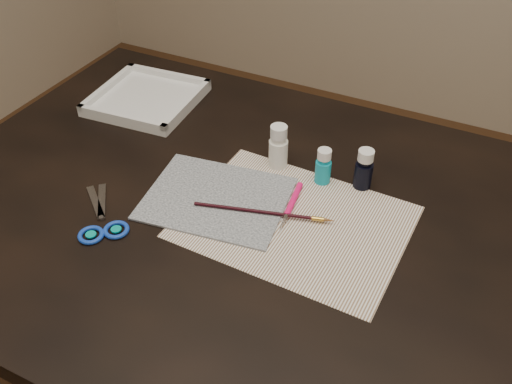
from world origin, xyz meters
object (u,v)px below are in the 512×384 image
at_px(canvas, 216,198).
at_px(paint_bottle_cyan, 323,166).
at_px(paper, 295,222).
at_px(paint_bottle_white, 278,147).
at_px(paint_bottle_navy, 364,169).
at_px(palette_tray, 147,97).
at_px(scissors, 97,213).

xyz_separation_m(canvas, paint_bottle_cyan, (0.16, 0.14, 0.03)).
bearing_deg(paper, paint_bottle_white, 124.90).
relative_size(paint_bottle_navy, palette_tray, 0.37).
xyz_separation_m(paint_bottle_white, paint_bottle_cyan, (0.10, -0.01, -0.01)).
relative_size(paper, paint_bottle_cyan, 5.22).
distance_m(paint_bottle_navy, scissors, 0.51).
bearing_deg(paint_bottle_white, paper, -55.10).
height_order(canvas, paint_bottle_cyan, paint_bottle_cyan).
height_order(canvas, scissors, scissors).
bearing_deg(paper, palette_tray, 154.44).
relative_size(paint_bottle_white, paint_bottle_navy, 1.11).
relative_size(paint_bottle_white, paint_bottle_cyan, 1.25).
distance_m(paint_bottle_white, palette_tray, 0.39).
bearing_deg(paint_bottle_cyan, scissors, -140.45).
distance_m(canvas, paint_bottle_cyan, 0.22).
xyz_separation_m(paint_bottle_navy, scissors, (-0.41, -0.30, -0.04)).
height_order(paint_bottle_white, paint_bottle_navy, paint_bottle_white).
xyz_separation_m(paint_bottle_white, scissors, (-0.23, -0.29, -0.04)).
height_order(paint_bottle_cyan, scissors, paint_bottle_cyan).
distance_m(scissors, palette_tray, 0.40).
distance_m(paper, paint_bottle_cyan, 0.14).
xyz_separation_m(canvas, palette_tray, (-0.32, 0.24, 0.01)).
relative_size(paper, paint_bottle_navy, 4.66).
bearing_deg(paint_bottle_white, paint_bottle_cyan, -5.14).
bearing_deg(paper, paint_bottle_cyan, 89.43).
xyz_separation_m(canvas, paint_bottle_white, (0.06, 0.15, 0.04)).
xyz_separation_m(paper, scissors, (-0.33, -0.14, 0.00)).
distance_m(paper, paint_bottle_navy, 0.18).
relative_size(paint_bottle_cyan, palette_tray, 0.33).
relative_size(canvas, paint_bottle_cyan, 3.47).
distance_m(paint_bottle_cyan, palette_tray, 0.49).
bearing_deg(canvas, paint_bottle_white, 68.43).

